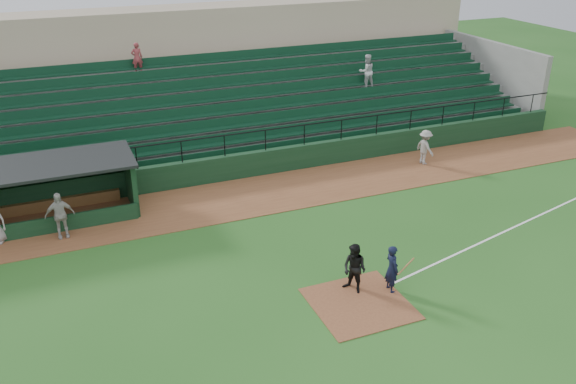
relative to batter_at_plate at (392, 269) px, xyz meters
name	(u,v)px	position (x,y,z in m)	size (l,w,h in m)	color
ground	(345,288)	(-1.31, 0.71, -0.84)	(90.00, 90.00, 0.00)	#23561B
warning_track	(262,194)	(-1.31, 8.71, -0.83)	(40.00, 4.00, 0.03)	brown
home_plate_dirt	(360,304)	(-1.31, -0.29, -0.83)	(3.00, 3.00, 0.03)	brown
foul_line	(511,229)	(6.69, 1.91, -0.84)	(18.00, 0.09, 0.01)	white
stadium_structure	(208,96)	(-1.31, 17.17, 1.46)	(38.00, 13.08, 6.40)	black
dugout	(21,188)	(-11.06, 10.27, 0.49)	(8.90, 3.20, 2.42)	black
batter_at_plate	(392,269)	(0.00, 0.00, 0.00)	(1.00, 0.68, 1.68)	black
umpire	(355,269)	(-1.15, 0.43, 0.02)	(0.84, 0.65, 1.73)	black
runner	(425,147)	(7.40, 9.04, 0.06)	(1.12, 0.65, 1.74)	gray
dugout_player_a	(60,215)	(-9.77, 7.96, 0.12)	(1.09, 0.45, 1.85)	#ADA8A2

